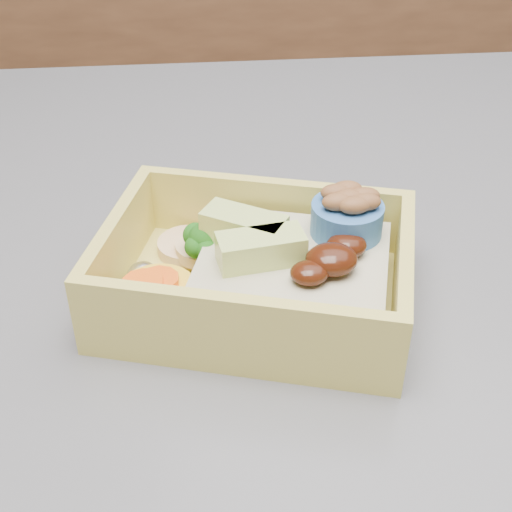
{
  "coord_description": "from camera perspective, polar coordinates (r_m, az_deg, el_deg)",
  "views": [
    {
      "loc": [
        -0.01,
        -0.38,
        1.18
      ],
      "look_at": [
        0.02,
        -0.06,
        0.95
      ],
      "focal_mm": 50.0,
      "sensor_mm": 36.0,
      "label": 1
    }
  ],
  "objects": [
    {
      "name": "bento_box",
      "position": [
        0.39,
        0.83,
        -1.2
      ],
      "size": [
        0.19,
        0.16,
        0.06
      ],
      "rotation": [
        0.0,
        0.0,
        -0.28
      ],
      "color": "#D6C558",
      "rests_on": "island"
    }
  ]
}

